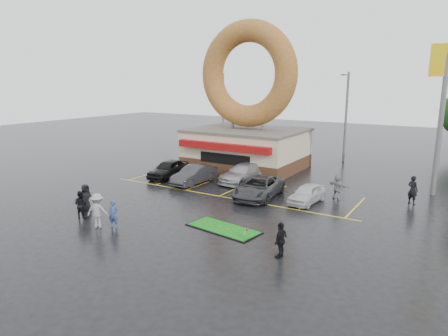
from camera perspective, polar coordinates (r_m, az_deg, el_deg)
The scene contains 19 objects.
ground at distance 26.07m, azimuth -4.76°, elevation -5.81°, with size 120.00×120.00×0.00m, color black.
donut_shop at distance 37.53m, azimuth 3.30°, elevation 6.75°, with size 10.20×8.70×13.50m.
shell_sign at distance 31.90m, azimuth 28.94°, elevation 9.53°, with size 2.20×0.36×10.60m.
streetlight_left at distance 47.00m, azimuth -0.17°, elevation 8.28°, with size 0.40×2.21×9.00m.
streetlight_mid at distance 42.30m, azimuth 17.02°, elevation 7.30°, with size 0.40×2.21×9.00m.
car_black at distance 34.38m, azimuth -7.94°, elevation -0.12°, with size 1.79×4.45×1.52m, color black.
car_dgrey at distance 32.14m, azimuth -4.28°, elevation -0.94°, with size 1.56×4.49×1.48m, color #2B2A2D.
car_silver at distance 32.66m, azimuth 2.79°, elevation -0.72°, with size 2.06×5.06×1.47m, color #A4A4A9.
car_grey at distance 28.37m, azimuth 5.00°, elevation -2.77°, with size 2.42×5.26×1.46m, color #303133.
car_white at distance 27.63m, azimuth 11.75°, elevation -3.62°, with size 1.49×3.69×1.26m, color silver.
person_blue at distance 23.33m, azimuth -15.52°, elevation -6.38°, with size 0.58×0.38×1.59m, color navy.
person_blackjkt at distance 25.56m, azimuth -19.79°, elevation -4.92°, with size 0.81×0.63×1.68m, color black.
person_hoodie at distance 23.56m, azimuth -17.59°, elevation -5.83°, with size 1.28×0.73×1.98m, color gray.
person_bystander at distance 26.54m, azimuth -19.12°, elevation -4.11°, with size 0.88×0.57×1.80m, color black.
person_cameraman at distance 19.03m, azimuth 8.12°, elevation -10.14°, with size 1.01×0.42×1.72m, color black.
person_walker_near at distance 29.04m, azimuth 15.90°, elevation -2.52°, with size 1.65×0.53×1.78m, color gray.
person_walker_far at distance 29.53m, azimuth 25.35°, elevation -2.84°, with size 0.71×0.47×1.95m, color black.
dumpster at distance 38.60m, azimuth -4.24°, elevation 1.17°, with size 1.80×1.20×1.30m, color #184021.
putting_green at distance 22.54m, azimuth -0.08°, elevation -8.63°, with size 4.44×2.39×0.53m.
Camera 1 is at (14.85, -19.83, 8.09)m, focal length 32.00 mm.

